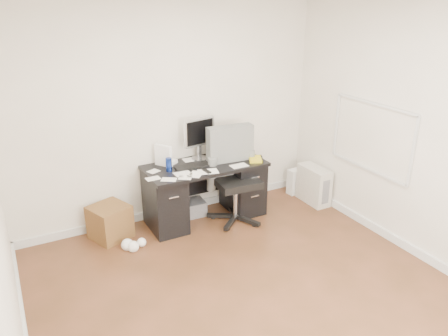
{
  "coord_description": "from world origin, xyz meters",
  "views": [
    {
      "loc": [
        -1.87,
        -2.93,
        2.72
      ],
      "look_at": [
        0.33,
        1.2,
        0.85
      ],
      "focal_mm": 35.0,
      "sensor_mm": 36.0,
      "label": 1
    }
  ],
  "objects_px": {
    "keyboard": "(193,166)",
    "office_chair": "(236,176)",
    "lcd_monitor": "(199,139)",
    "pc_tower": "(314,185)",
    "desk": "(205,190)",
    "wicker_basket": "(110,222)"
  },
  "relations": [
    {
      "from": "desk",
      "to": "wicker_basket",
      "type": "bearing_deg",
      "value": 175.58
    },
    {
      "from": "lcd_monitor",
      "to": "keyboard",
      "type": "bearing_deg",
      "value": -142.27
    },
    {
      "from": "office_chair",
      "to": "wicker_basket",
      "type": "bearing_deg",
      "value": 173.45
    },
    {
      "from": "keyboard",
      "to": "office_chair",
      "type": "distance_m",
      "value": 0.56
    },
    {
      "from": "desk",
      "to": "lcd_monitor",
      "type": "relative_size",
      "value": 2.7
    },
    {
      "from": "office_chair",
      "to": "pc_tower",
      "type": "relative_size",
      "value": 2.35
    },
    {
      "from": "lcd_monitor",
      "to": "wicker_basket",
      "type": "height_order",
      "value": "lcd_monitor"
    },
    {
      "from": "office_chair",
      "to": "desk",
      "type": "bearing_deg",
      "value": 151.24
    },
    {
      "from": "lcd_monitor",
      "to": "pc_tower",
      "type": "distance_m",
      "value": 1.77
    },
    {
      "from": "desk",
      "to": "office_chair",
      "type": "distance_m",
      "value": 0.44
    },
    {
      "from": "keyboard",
      "to": "wicker_basket",
      "type": "distance_m",
      "value": 1.19
    },
    {
      "from": "desk",
      "to": "pc_tower",
      "type": "bearing_deg",
      "value": -10.13
    },
    {
      "from": "lcd_monitor",
      "to": "office_chair",
      "type": "height_order",
      "value": "lcd_monitor"
    },
    {
      "from": "keyboard",
      "to": "desk",
      "type": "bearing_deg",
      "value": 9.22
    },
    {
      "from": "desk",
      "to": "pc_tower",
      "type": "xyz_separation_m",
      "value": [
        1.54,
        -0.27,
        -0.14
      ]
    },
    {
      "from": "lcd_monitor",
      "to": "wicker_basket",
      "type": "xyz_separation_m",
      "value": [
        -1.23,
        -0.1,
        -0.82
      ]
    },
    {
      "from": "lcd_monitor",
      "to": "keyboard",
      "type": "height_order",
      "value": "lcd_monitor"
    },
    {
      "from": "keyboard",
      "to": "pc_tower",
      "type": "xyz_separation_m",
      "value": [
        1.71,
        -0.26,
        -0.51
      ]
    },
    {
      "from": "lcd_monitor",
      "to": "office_chair",
      "type": "bearing_deg",
      "value": -62.64
    },
    {
      "from": "lcd_monitor",
      "to": "keyboard",
      "type": "xyz_separation_m",
      "value": [
        -0.19,
        -0.21,
        -0.27
      ]
    },
    {
      "from": "lcd_monitor",
      "to": "wicker_basket",
      "type": "bearing_deg",
      "value": 174.97
    },
    {
      "from": "keyboard",
      "to": "wicker_basket",
      "type": "height_order",
      "value": "keyboard"
    }
  ]
}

